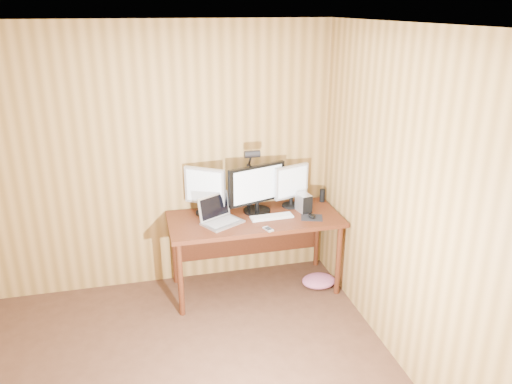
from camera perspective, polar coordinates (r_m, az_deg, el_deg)
name	(u,v)px	position (r m, az deg, el deg)	size (l,w,h in m)	color
room_shell	(162,264)	(2.86, -10.73, -8.08)	(4.00, 4.00, 4.00)	#492B1C
desk	(253,226)	(4.77, -0.35, -3.91)	(1.60, 0.70, 0.75)	#4A1F0F
monitor_center	(257,188)	(4.69, 0.12, 0.48)	(0.58, 0.26, 0.46)	black
monitor_left	(205,189)	(4.67, -5.86, 0.29)	(0.35, 0.25, 0.45)	black
monitor_right	(292,185)	(4.83, 4.09, 0.83)	(0.36, 0.18, 0.42)	black
laptop	(219,216)	(4.54, -4.25, -2.74)	(0.43, 0.40, 0.25)	silver
keyboard	(272,217)	(4.64, 1.81, -2.84)	(0.40, 0.14, 0.02)	silver
mousepad	(312,218)	(4.67, 6.40, -2.92)	(0.20, 0.16, 0.00)	black
mouse	(312,216)	(4.66, 6.41, -2.70)	(0.07, 0.10, 0.04)	black
hard_drive	(304,203)	(4.78, 5.48, -1.24)	(0.13, 0.17, 0.17)	silver
phone	(268,229)	(4.40, 1.39, -4.26)	(0.09, 0.12, 0.01)	silver
speaker	(322,195)	(5.04, 7.59, -0.39)	(0.05, 0.05, 0.13)	black
desk_lamp	(251,169)	(4.72, -0.63, 2.59)	(0.15, 0.21, 0.64)	black
fabric_pile	(319,281)	(5.03, 7.18, -10.04)	(0.33, 0.27, 0.11)	#BB5A7D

